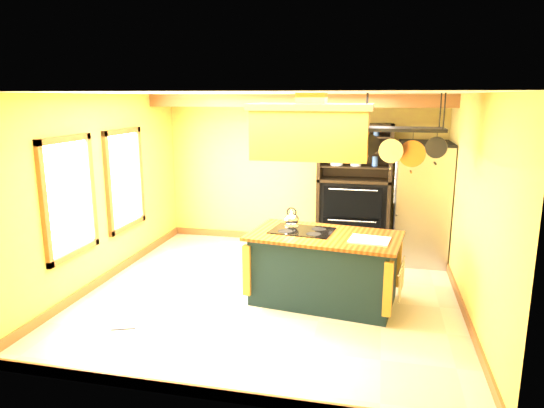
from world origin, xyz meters
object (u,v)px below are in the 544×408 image
at_px(refrigerator, 421,205).
at_px(hutch, 354,201).
at_px(pot_rack, 403,137).
at_px(kitchen_island, 324,267).
at_px(range_hood, 311,130).

bearing_deg(refrigerator, hutch, 161.96).
height_order(pot_rack, refrigerator, pot_rack).
xyz_separation_m(kitchen_island, refrigerator, (1.34, 2.02, 0.46)).
xyz_separation_m(refrigerator, hutch, (-1.11, 0.36, -0.07)).
distance_m(kitchen_island, range_hood, 1.80).
bearing_deg(pot_rack, range_hood, -179.86).
bearing_deg(kitchen_island, refrigerator, 64.32).
relative_size(range_hood, hutch, 0.67).
xyz_separation_m(pot_rack, refrigerator, (0.44, 2.02, -1.25)).
bearing_deg(hutch, range_hood, -100.34).
bearing_deg(refrigerator, kitchen_island, -123.57).
xyz_separation_m(range_hood, hutch, (0.43, 2.38, -1.39)).
xyz_separation_m(kitchen_island, hutch, (0.24, 2.38, 0.39)).
bearing_deg(kitchen_island, hutch, 92.22).
bearing_deg(refrigerator, pot_rack, -102.22).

